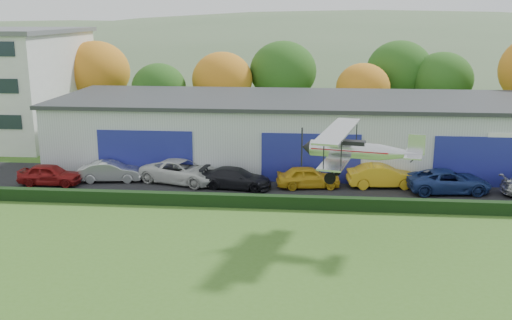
# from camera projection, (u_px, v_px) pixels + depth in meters

# --- Properties ---
(apron) EXTENTS (48.00, 9.00, 0.05)m
(apron) POSITION_uv_depth(u_px,v_px,m) (282.00, 186.00, 41.45)
(apron) COLOR black
(apron) RESTS_ON ground
(hedge) EXTENTS (46.00, 0.60, 0.80)m
(hedge) POSITION_uv_depth(u_px,v_px,m) (278.00, 202.00, 36.72)
(hedge) COLOR black
(hedge) RESTS_ON ground
(hangar) EXTENTS (40.60, 12.60, 5.30)m
(hangar) POSITION_uv_depth(u_px,v_px,m) (311.00, 130.00, 47.37)
(hangar) COLOR #B2B7BC
(hangar) RESTS_ON ground
(tree_belt) EXTENTS (75.70, 13.22, 10.12)m
(tree_belt) POSITION_uv_depth(u_px,v_px,m) (271.00, 77.00, 59.24)
(tree_belt) COLOR #3D2614
(tree_belt) RESTS_ON ground
(distant_hills) EXTENTS (430.00, 196.00, 56.00)m
(distant_hills) POSITION_uv_depth(u_px,v_px,m) (277.00, 107.00, 160.23)
(distant_hills) COLOR #4C6642
(distant_hills) RESTS_ON ground
(car_0) EXTENTS (4.40, 1.78, 1.50)m
(car_0) POSITION_uv_depth(u_px,v_px,m) (50.00, 174.00, 41.43)
(car_0) COLOR maroon
(car_0) RESTS_ON apron
(car_1) EXTENTS (4.62, 2.15, 1.47)m
(car_1) POSITION_uv_depth(u_px,v_px,m) (111.00, 171.00, 42.33)
(car_1) COLOR silver
(car_1) RESTS_ON apron
(car_2) EXTENTS (6.41, 4.33, 1.63)m
(car_2) POSITION_uv_depth(u_px,v_px,m) (182.00, 171.00, 41.94)
(car_2) COLOR silver
(car_2) RESTS_ON apron
(car_3) EXTENTS (5.11, 2.63, 1.42)m
(car_3) POSITION_uv_depth(u_px,v_px,m) (236.00, 178.00, 40.66)
(car_3) COLOR black
(car_3) RESTS_ON apron
(car_4) EXTENTS (4.62, 2.41, 1.50)m
(car_4) POSITION_uv_depth(u_px,v_px,m) (308.00, 177.00, 40.77)
(car_4) COLOR gold
(car_4) RESTS_ON apron
(car_5) EXTENTS (5.00, 2.18, 1.60)m
(car_5) POSITION_uv_depth(u_px,v_px,m) (383.00, 176.00, 40.89)
(car_5) COLOR gold
(car_5) RESTS_ON apron
(car_6) EXTENTS (5.79, 3.13, 1.54)m
(car_6) POSITION_uv_depth(u_px,v_px,m) (449.00, 181.00, 39.67)
(car_6) COLOR navy
(car_6) RESTS_ON apron
(biplane) EXTENTS (6.50, 7.40, 2.76)m
(biplane) POSITION_uv_depth(u_px,v_px,m) (355.00, 149.00, 30.96)
(biplane) COLOR silver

